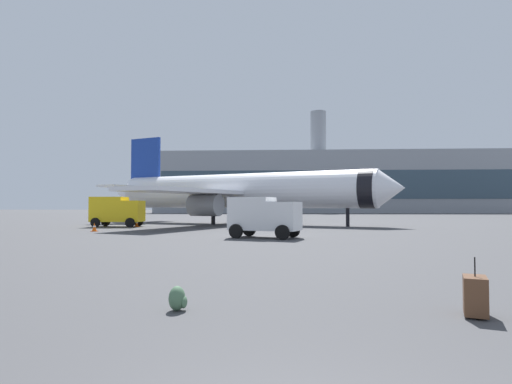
{
  "coord_description": "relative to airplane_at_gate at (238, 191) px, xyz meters",
  "views": [
    {
      "loc": [
        -0.21,
        -3.16,
        2.06
      ],
      "look_at": [
        -1.81,
        25.87,
        3.0
      ],
      "focal_mm": 29.39,
      "sensor_mm": 36.0,
      "label": 1
    }
  ],
  "objects": [
    {
      "name": "terminal_building",
      "position": [
        18.86,
        73.04,
        4.91
      ],
      "size": [
        97.21,
        16.5,
        28.89
      ],
      "color": "gray",
      "rests_on": "ground"
    },
    {
      "name": "airplane_at_gate",
      "position": [
        0.0,
        0.0,
        0.0
      ],
      "size": [
        34.16,
        31.34,
        10.5
      ],
      "color": "white",
      "rests_on": "ground"
    },
    {
      "name": "traveller_backpack",
      "position": [
        2.55,
        -38.18,
        -3.42
      ],
      "size": [
        0.36,
        0.4,
        0.48
      ],
      "color": "#476B4C",
      "rests_on": "ground"
    },
    {
      "name": "service_truck",
      "position": [
        -11.22,
        -6.46,
        -2.05
      ],
      "size": [
        4.83,
        2.57,
        2.9
      ],
      "color": "yellow",
      "rests_on": "ground"
    },
    {
      "name": "safety_cone_mid",
      "position": [
        -9.25,
        -6.48,
        -3.32
      ],
      "size": [
        0.44,
        0.44,
        0.69
      ],
      "color": "#F2590C",
      "rests_on": "ground"
    },
    {
      "name": "rolling_suitcase",
      "position": [
        8.18,
        -38.31,
        -3.27
      ],
      "size": [
        0.6,
        0.74,
        1.1
      ],
      "color": "brown",
      "rests_on": "ground"
    },
    {
      "name": "cargo_van",
      "position": [
        3.56,
        -19.64,
        -2.21
      ],
      "size": [
        4.81,
        3.5,
        2.6
      ],
      "color": "white",
      "rests_on": "ground"
    },
    {
      "name": "safety_cone_near",
      "position": [
        -10.16,
        -13.75,
        -3.32
      ],
      "size": [
        0.44,
        0.44,
        0.69
      ],
      "color": "#F2590C",
      "rests_on": "ground"
    }
  ]
}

